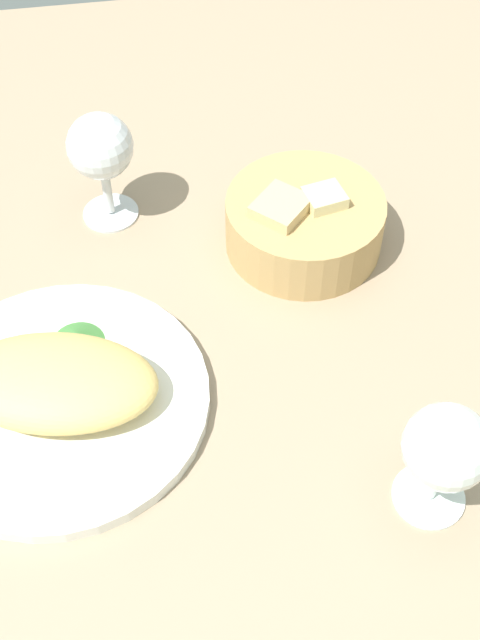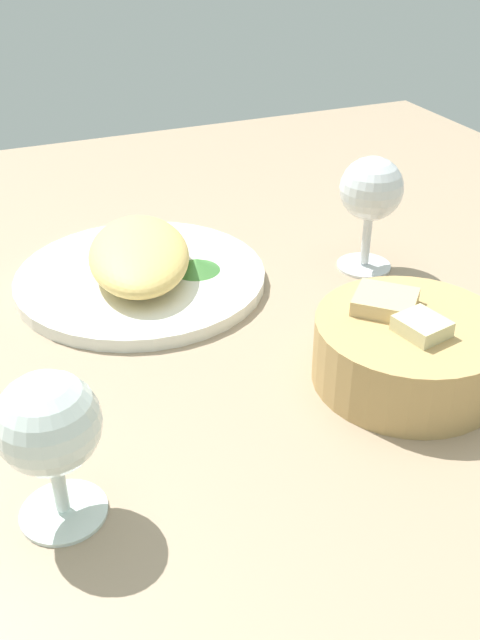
{
  "view_description": "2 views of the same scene",
  "coord_description": "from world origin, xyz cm",
  "px_view_note": "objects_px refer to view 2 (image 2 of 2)",
  "views": [
    {
      "loc": [
        -8.81,
        -42.97,
        63.06
      ],
      "look_at": [
        -1.15,
        3.36,
        5.78
      ],
      "focal_mm": 46.43,
      "sensor_mm": 36.0,
      "label": 1
    },
    {
      "loc": [
        49.79,
        -16.09,
        38.07
      ],
      "look_at": [
        1.29,
        4.39,
        5.46
      ],
      "focal_mm": 40.52,
      "sensor_mm": 36.0,
      "label": 2
    }
  ],
  "objects_px": {
    "bread_basket": "(407,348)",
    "wine_glass_far": "(371,194)",
    "plate": "(141,278)",
    "wine_glass_near": "(49,430)"
  },
  "relations": [
    {
      "from": "plate",
      "to": "bread_basket",
      "type": "bearing_deg",
      "value": 32.61
    },
    {
      "from": "wine_glass_near",
      "to": "wine_glass_far",
      "type": "xyz_separation_m",
      "value": [
        -0.24,
        0.39,
        0.01
      ]
    },
    {
      "from": "bread_basket",
      "to": "wine_glass_near",
      "type": "distance_m",
      "value": 0.31
    },
    {
      "from": "wine_glass_far",
      "to": "bread_basket",
      "type": "bearing_deg",
      "value": -21.98
    },
    {
      "from": "plate",
      "to": "bread_basket",
      "type": "height_order",
      "value": "bread_basket"
    },
    {
      "from": "bread_basket",
      "to": "wine_glass_near",
      "type": "relative_size",
      "value": 1.41
    },
    {
      "from": "wine_glass_near",
      "to": "wine_glass_far",
      "type": "height_order",
      "value": "wine_glass_far"
    },
    {
      "from": "bread_basket",
      "to": "wine_glass_near",
      "type": "height_order",
      "value": "wine_glass_near"
    },
    {
      "from": "plate",
      "to": "wine_glass_near",
      "type": "relative_size",
      "value": 2.31
    },
    {
      "from": "bread_basket",
      "to": "wine_glass_far",
      "type": "height_order",
      "value": "wine_glass_far"
    }
  ]
}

